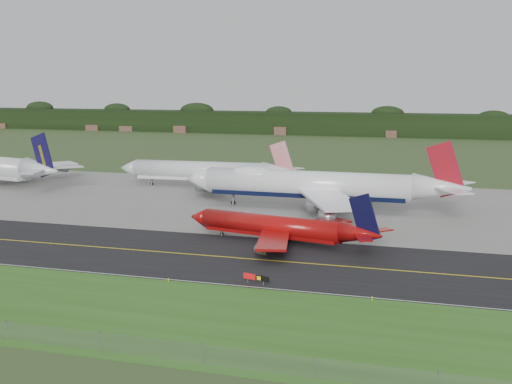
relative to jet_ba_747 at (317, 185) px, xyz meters
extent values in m
plane|color=#304922|center=(-9.47, -44.72, -5.70)|extent=(600.00, 600.00, 0.00)
cube|color=#2A591A|center=(-9.47, -79.72, -5.69)|extent=(400.00, 30.00, 0.01)
cube|color=black|center=(-9.47, -48.72, -5.69)|extent=(400.00, 32.00, 0.02)
cube|color=slate|center=(-9.47, 6.28, -5.69)|extent=(400.00, 78.00, 0.01)
cube|color=yellow|center=(-9.47, -48.72, -5.67)|extent=(400.00, 0.40, 0.00)
cube|color=silver|center=(-9.47, -64.22, -5.67)|extent=(400.00, 0.25, 0.00)
plane|color=slate|center=(-9.47, -92.72, -4.60)|extent=(320.00, 0.00, 320.00)
cylinder|color=slate|center=(-9.47, -92.72, -4.60)|extent=(0.10, 0.10, 2.20)
cube|color=black|center=(-9.47, 230.28, 0.30)|extent=(700.00, 24.00, 12.00)
cylinder|color=white|center=(-2.40, 0.01, 0.18)|extent=(47.78, 6.25, 6.06)
cube|color=black|center=(-2.40, 0.01, -1.79)|extent=(45.38, 4.72, 2.12)
cone|color=white|center=(-29.26, 0.11, 0.18)|extent=(5.99, 6.09, 6.06)
cone|color=white|center=(27.78, -0.11, 0.63)|extent=(12.62, 6.11, 6.06)
ellipsoid|color=white|center=(-15.77, 0.06, 1.85)|extent=(12.39, 5.20, 3.87)
cube|color=white|center=(5.84, -13.53, -0.88)|extent=(19.16, 28.15, 0.52)
cube|color=white|center=(5.94, 13.49, -0.88)|extent=(19.31, 28.12, 0.52)
cube|color=maroon|center=(28.45, -0.11, 4.76)|extent=(8.72, 0.52, 12.56)
cylinder|color=gray|center=(2.12, -12.93, -2.54)|extent=(3.32, 2.56, 2.55)
cylinder|color=gray|center=(2.22, 12.92, -2.54)|extent=(3.32, 2.56, 2.55)
cylinder|color=gray|center=(7.55, -24.70, -2.54)|extent=(3.32, 2.56, 2.55)
cylinder|color=gray|center=(7.74, 24.64, -2.54)|extent=(3.32, 2.56, 2.55)
cylinder|color=black|center=(-20.55, 0.08, -5.15)|extent=(1.09, 0.50, 1.09)
cylinder|color=slate|center=(1.41, -3.34, -3.67)|extent=(0.85, 0.85, 4.06)
cylinder|color=black|center=(1.41, -3.34, -5.15)|extent=(1.09, 0.55, 1.09)
cylinder|color=slate|center=(1.43, 3.33, -3.67)|extent=(0.85, 0.85, 4.06)
cylinder|color=black|center=(1.43, 3.33, -5.15)|extent=(1.09, 0.55, 1.09)
cylinder|color=#990B0B|center=(-0.78, -35.38, -2.59)|extent=(28.27, 9.73, 3.80)
cube|color=maroon|center=(-0.78, -35.38, -3.83)|extent=(26.70, 8.50, 1.33)
cone|color=#990B0B|center=(-16.22, -31.99, -2.59)|extent=(4.25, 4.47, 3.80)
cone|color=#990B0B|center=(16.57, -39.18, -2.31)|extent=(8.06, 5.30, 3.80)
cube|color=#990B0B|center=(2.26, -44.06, -3.26)|extent=(8.38, 16.39, 0.43)
cube|color=#990B0B|center=(5.61, -28.76, -3.26)|extent=(13.54, 15.52, 0.43)
cube|color=black|center=(17.09, -39.29, 0.56)|extent=(5.93, 1.58, 8.66)
cylinder|color=gray|center=(1.18, -47.65, -4.30)|extent=(2.37, 2.01, 1.60)
cylinder|color=gray|center=(6.13, -25.04, -4.30)|extent=(2.37, 2.01, 1.60)
cylinder|color=black|center=(-11.21, -33.09, -5.35)|extent=(0.73, 0.45, 0.68)
cylinder|color=slate|center=(0.97, -37.90, -4.71)|extent=(0.63, 0.63, 1.96)
cylinder|color=black|center=(0.97, -37.90, -5.35)|extent=(0.74, 0.48, 0.68)
cylinder|color=slate|center=(1.87, -33.81, -4.71)|extent=(0.63, 0.63, 1.96)
cylinder|color=black|center=(1.87, -33.81, -5.35)|extent=(0.74, 0.48, 0.68)
cone|color=silver|center=(-75.61, 3.24, 0.33)|extent=(12.84, 8.70, 5.97)
cube|color=silver|center=(-91.71, 21.09, -1.17)|extent=(23.06, 25.61, 0.53)
cube|color=#110D3A|center=(-74.96, 3.07, 4.27)|extent=(8.22, 2.54, 12.05)
cylinder|color=gray|center=(-95.22, 21.40, -2.80)|extent=(3.78, 3.24, 2.51)
cylinder|color=gray|center=(-87.13, 31.24, -2.80)|extent=(3.78, 3.24, 2.51)
cylinder|color=silver|center=(-39.17, 23.92, -0.92)|extent=(37.13, 7.11, 5.13)
cube|color=white|center=(-39.17, 23.92, -2.59)|extent=(35.21, 5.73, 1.79)
cone|color=silver|center=(-59.89, 22.80, -0.92)|extent=(4.88, 5.37, 5.13)
cone|color=silver|center=(-15.88, 25.18, -0.54)|extent=(10.00, 5.64, 5.13)
cube|color=silver|center=(-32.14, 13.71, -1.82)|extent=(15.83, 21.78, 0.46)
cube|color=silver|center=(-33.28, 34.82, -1.82)|extent=(14.07, 22.10, 0.46)
cube|color=red|center=(-15.31, 25.21, 2.79)|extent=(7.08, 0.79, 10.19)
cylinder|color=gray|center=(-32.17, 8.65, -3.22)|extent=(2.91, 2.30, 2.15)
cylinder|color=gray|center=(-33.86, 39.85, -3.22)|extent=(2.91, 2.30, 2.15)
cylinder|color=black|center=(-53.17, 23.16, -5.23)|extent=(0.94, 0.46, 0.92)
cylinder|color=slate|center=(-36.07, 21.26, -4.08)|extent=(0.76, 0.76, 3.23)
cylinder|color=black|center=(-36.07, 21.26, -5.23)|extent=(0.95, 0.51, 0.92)
cylinder|color=slate|center=(-36.37, 26.89, -4.08)|extent=(0.76, 0.76, 3.23)
cylinder|color=black|center=(-36.37, 26.89, -5.23)|extent=(0.95, 0.51, 0.92)
cylinder|color=slate|center=(3.63, -62.35, -5.38)|extent=(0.11, 0.11, 0.63)
cylinder|color=slate|center=(6.25, -63.08, -5.38)|extent=(0.11, 0.11, 0.63)
cube|color=#A90D0E|center=(3.89, -62.42, -4.65)|extent=(1.96, 0.69, 0.82)
cube|color=black|center=(5.55, -62.89, -4.65)|extent=(0.92, 0.40, 0.82)
cube|color=black|center=(6.59, -63.18, -4.65)|extent=(1.09, 0.45, 0.82)
cylinder|color=yellow|center=(-7.82, -65.22, -5.45)|extent=(0.16, 0.16, 0.50)
cylinder|color=yellow|center=(22.31, -65.22, -5.45)|extent=(0.16, 0.16, 0.50)
camera|label=1|loc=(35.28, -158.72, 23.70)|focal=50.00mm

